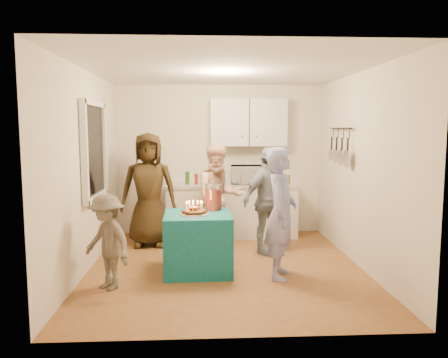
{
  "coord_description": "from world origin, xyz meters",
  "views": [
    {
      "loc": [
        -0.32,
        -5.67,
        1.84
      ],
      "look_at": [
        0.0,
        0.35,
        1.15
      ],
      "focal_mm": 35.0,
      "sensor_mm": 36.0,
      "label": 1
    }
  ],
  "objects_px": {
    "microwave": "(247,175)",
    "woman_back_right": "(267,200)",
    "party_table": "(198,243)",
    "counter": "(231,212)",
    "punch_jar": "(213,197)",
    "woman_back_center": "(219,197)",
    "man_birthday": "(281,213)",
    "woman_back_left": "(149,190)",
    "child_near_left": "(107,242)"
  },
  "relations": [
    {
      "from": "counter",
      "to": "party_table",
      "type": "xyz_separation_m",
      "value": [
        -0.57,
        -1.85,
        -0.05
      ]
    },
    {
      "from": "man_birthday",
      "to": "child_near_left",
      "type": "xyz_separation_m",
      "value": [
        -2.06,
        -0.3,
        -0.26
      ]
    },
    {
      "from": "microwave",
      "to": "child_near_left",
      "type": "xyz_separation_m",
      "value": [
        -1.87,
        -2.42,
        -0.51
      ]
    },
    {
      "from": "party_table",
      "to": "woman_back_left",
      "type": "distance_m",
      "value": 1.62
    },
    {
      "from": "punch_jar",
      "to": "woman_back_right",
      "type": "distance_m",
      "value": 0.98
    },
    {
      "from": "party_table",
      "to": "punch_jar",
      "type": "relative_size",
      "value": 2.5
    },
    {
      "from": "microwave",
      "to": "punch_jar",
      "type": "bearing_deg",
      "value": -110.74
    },
    {
      "from": "microwave",
      "to": "woman_back_left",
      "type": "xyz_separation_m",
      "value": [
        -1.62,
        -0.53,
        -0.17
      ]
    },
    {
      "from": "child_near_left",
      "to": "counter",
      "type": "bearing_deg",
      "value": 97.24
    },
    {
      "from": "counter",
      "to": "punch_jar",
      "type": "relative_size",
      "value": 6.47
    },
    {
      "from": "party_table",
      "to": "punch_jar",
      "type": "bearing_deg",
      "value": 50.89
    },
    {
      "from": "man_birthday",
      "to": "microwave",
      "type": "bearing_deg",
      "value": 20.67
    },
    {
      "from": "woman_back_center",
      "to": "woman_back_right",
      "type": "distance_m",
      "value": 0.73
    },
    {
      "from": "microwave",
      "to": "party_table",
      "type": "relative_size",
      "value": 0.67
    },
    {
      "from": "woman_back_center",
      "to": "woman_back_right",
      "type": "bearing_deg",
      "value": -32.29
    },
    {
      "from": "man_birthday",
      "to": "woman_back_right",
      "type": "height_order",
      "value": "man_birthday"
    },
    {
      "from": "counter",
      "to": "woman_back_center",
      "type": "relative_size",
      "value": 1.36
    },
    {
      "from": "man_birthday",
      "to": "woman_back_left",
      "type": "xyz_separation_m",
      "value": [
        -1.81,
        1.6,
        0.08
      ]
    },
    {
      "from": "woman_back_center",
      "to": "child_near_left",
      "type": "xyz_separation_m",
      "value": [
        -1.35,
        -1.57,
        -0.26
      ]
    },
    {
      "from": "punch_jar",
      "to": "woman_back_right",
      "type": "bearing_deg",
      "value": 33.68
    },
    {
      "from": "microwave",
      "to": "woman_back_right",
      "type": "distance_m",
      "value": 1.1
    },
    {
      "from": "woman_back_right",
      "to": "punch_jar",
      "type": "bearing_deg",
      "value": 175.62
    },
    {
      "from": "woman_back_left",
      "to": "woman_back_right",
      "type": "xyz_separation_m",
      "value": [
        1.8,
        -0.52,
        -0.1
      ]
    },
    {
      "from": "man_birthday",
      "to": "woman_back_left",
      "type": "height_order",
      "value": "woman_back_left"
    },
    {
      "from": "party_table",
      "to": "counter",
      "type": "bearing_deg",
      "value": 72.93
    },
    {
      "from": "punch_jar",
      "to": "woman_back_right",
      "type": "xyz_separation_m",
      "value": [
        0.81,
        0.54,
        -0.14
      ]
    },
    {
      "from": "punch_jar",
      "to": "child_near_left",
      "type": "distance_m",
      "value": 1.55
    },
    {
      "from": "microwave",
      "to": "woman_back_center",
      "type": "height_order",
      "value": "woman_back_center"
    },
    {
      "from": "woman_back_right",
      "to": "party_table",
      "type": "bearing_deg",
      "value": -179.98
    },
    {
      "from": "punch_jar",
      "to": "woman_back_left",
      "type": "height_order",
      "value": "woman_back_left"
    },
    {
      "from": "woman_back_center",
      "to": "microwave",
      "type": "bearing_deg",
      "value": 41.74
    },
    {
      "from": "microwave",
      "to": "man_birthday",
      "type": "xyz_separation_m",
      "value": [
        0.19,
        -2.12,
        -0.26
      ]
    },
    {
      "from": "counter",
      "to": "party_table",
      "type": "distance_m",
      "value": 1.93
    },
    {
      "from": "microwave",
      "to": "woman_back_right",
      "type": "xyz_separation_m",
      "value": [
        0.18,
        -1.04,
        -0.28
      ]
    },
    {
      "from": "man_birthday",
      "to": "woman_back_center",
      "type": "xyz_separation_m",
      "value": [
        -0.71,
        1.27,
        0.0
      ]
    },
    {
      "from": "microwave",
      "to": "party_table",
      "type": "distance_m",
      "value": 2.14
    },
    {
      "from": "woman_back_center",
      "to": "woman_back_right",
      "type": "xyz_separation_m",
      "value": [
        0.71,
        -0.2,
        -0.02
      ]
    },
    {
      "from": "party_table",
      "to": "woman_back_center",
      "type": "relative_size",
      "value": 0.52
    },
    {
      "from": "man_birthday",
      "to": "child_near_left",
      "type": "relative_size",
      "value": 1.46
    },
    {
      "from": "microwave",
      "to": "child_near_left",
      "type": "height_order",
      "value": "microwave"
    },
    {
      "from": "counter",
      "to": "woman_back_left",
      "type": "bearing_deg",
      "value": -158.63
    },
    {
      "from": "counter",
      "to": "child_near_left",
      "type": "xyz_separation_m",
      "value": [
        -1.6,
        -2.42,
        0.12
      ]
    },
    {
      "from": "party_table",
      "to": "woman_back_right",
      "type": "bearing_deg",
      "value": 38.08
    },
    {
      "from": "man_birthday",
      "to": "woman_back_left",
      "type": "relative_size",
      "value": 0.91
    },
    {
      "from": "child_near_left",
      "to": "party_table",
      "type": "bearing_deg",
      "value": 69.77
    },
    {
      "from": "party_table",
      "to": "woman_back_right",
      "type": "relative_size",
      "value": 0.54
    },
    {
      "from": "microwave",
      "to": "man_birthday",
      "type": "relative_size",
      "value": 0.35
    },
    {
      "from": "woman_back_left",
      "to": "punch_jar",
      "type": "bearing_deg",
      "value": -48.02
    },
    {
      "from": "microwave",
      "to": "punch_jar",
      "type": "height_order",
      "value": "microwave"
    },
    {
      "from": "party_table",
      "to": "punch_jar",
      "type": "height_order",
      "value": "punch_jar"
    }
  ]
}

